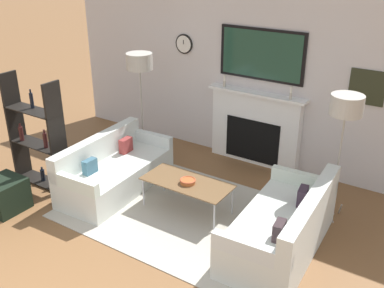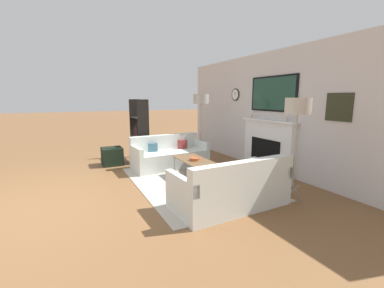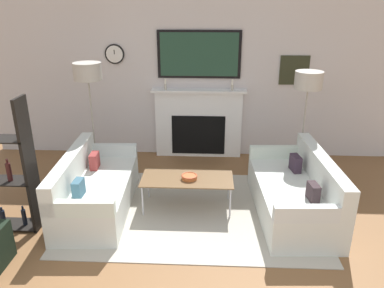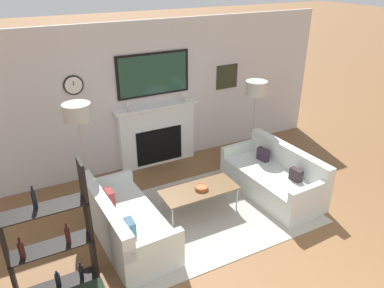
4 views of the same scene
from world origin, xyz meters
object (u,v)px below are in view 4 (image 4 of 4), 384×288
object	(u,v)px
couch_right	(274,178)
decorative_bowl	(201,187)
coffee_table	(199,190)
floor_lamp_left	(77,114)
couch_left	(126,224)
shelf_unit	(49,239)
floor_lamp_right	(256,89)

from	to	relation	value
couch_right	decorative_bowl	distance (m)	1.38
coffee_table	floor_lamp_left	bearing A→B (deg)	148.25
couch_right	couch_left	bearing A→B (deg)	-179.90
coffee_table	decorative_bowl	xyz separation A→B (m)	(0.03, -0.03, 0.06)
decorative_bowl	couch_right	bearing A→B (deg)	-2.48
couch_left	coffee_table	world-z (taller)	couch_left
shelf_unit	floor_lamp_left	bearing A→B (deg)	63.20
couch_left	decorative_bowl	world-z (taller)	couch_left
decorative_bowl	floor_lamp_right	distance (m)	2.16
shelf_unit	coffee_table	bearing A→B (deg)	13.98
couch_right	coffee_table	world-z (taller)	couch_right
couch_left	floor_lamp_right	distance (m)	3.29
couch_left	shelf_unit	bearing A→B (deg)	-155.42
couch_left	decorative_bowl	distance (m)	1.26
couch_right	floor_lamp_right	distance (m)	1.62
couch_left	decorative_bowl	bearing A→B (deg)	2.93
couch_left	coffee_table	distance (m)	1.22
couch_right	decorative_bowl	bearing A→B (deg)	177.52
coffee_table	floor_lamp_right	bearing A→B (deg)	28.91
couch_left	decorative_bowl	xyz separation A→B (m)	(1.24, 0.06, 0.19)
floor_lamp_left	decorative_bowl	bearing A→B (deg)	-31.98
couch_right	floor_lamp_right	size ratio (longest dim) A/B	1.09
decorative_bowl	floor_lamp_left	distance (m)	2.12
floor_lamp_left	floor_lamp_right	world-z (taller)	floor_lamp_left
couch_right	floor_lamp_left	bearing A→B (deg)	160.76
decorative_bowl	couch_left	bearing A→B (deg)	-177.07
coffee_table	decorative_bowl	world-z (taller)	decorative_bowl
coffee_table	floor_lamp_right	distance (m)	2.20
couch_right	shelf_unit	distance (m)	3.68
couch_right	decorative_bowl	size ratio (longest dim) A/B	8.74
coffee_table	floor_lamp_right	xyz separation A→B (m)	(1.66, 0.92, 1.11)
coffee_table	shelf_unit	world-z (taller)	shelf_unit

